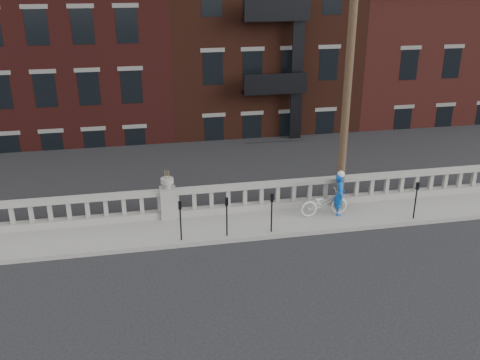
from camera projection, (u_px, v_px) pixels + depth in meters
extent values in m
plane|color=black|center=(180.00, 280.00, 15.34)|extent=(120.00, 120.00, 0.00)
cube|color=gray|center=(171.00, 231.00, 18.05)|extent=(32.00, 2.20, 0.15)
cube|color=gray|center=(169.00, 214.00, 18.84)|extent=(28.00, 0.34, 0.25)
cube|color=gray|center=(168.00, 192.00, 18.53)|extent=(28.00, 0.34, 0.16)
cube|color=gray|center=(168.00, 203.00, 18.68)|extent=(0.55, 0.55, 1.10)
cylinder|color=gray|center=(167.00, 185.00, 18.44)|extent=(0.24, 0.24, 0.20)
cylinder|color=gray|center=(167.00, 181.00, 18.37)|extent=(0.44, 0.44, 0.18)
cube|color=#605E59|center=(172.00, 274.00, 20.16)|extent=(36.00, 0.50, 5.15)
cube|color=black|center=(151.00, 158.00, 40.92)|extent=(80.00, 44.00, 0.50)
cube|color=#595651|center=(120.00, 241.00, 23.79)|extent=(16.00, 7.00, 4.00)
cube|color=#595651|center=(389.00, 19.00, 47.86)|extent=(14.00, 14.00, 18.00)
cube|color=#411512|center=(81.00, 81.00, 32.03)|extent=(10.00, 14.00, 14.00)
cube|color=#36170E|center=(244.00, 63.00, 33.57)|extent=(10.00, 14.00, 15.50)
cube|color=#581F1A|center=(389.00, 84.00, 36.05)|extent=(10.00, 14.00, 12.00)
cylinder|color=#422D1E|center=(349.00, 70.00, 17.84)|extent=(0.28, 0.28, 10.00)
cylinder|color=black|center=(181.00, 225.00, 17.09)|extent=(0.05, 0.05, 1.10)
cube|color=black|center=(180.00, 205.00, 16.84)|extent=(0.10, 0.08, 0.26)
cube|color=black|center=(180.00, 205.00, 16.78)|extent=(0.06, 0.01, 0.08)
cylinder|color=black|center=(227.00, 221.00, 17.36)|extent=(0.05, 0.05, 1.10)
cube|color=black|center=(227.00, 201.00, 17.11)|extent=(0.10, 0.08, 0.26)
cube|color=black|center=(227.00, 201.00, 17.05)|extent=(0.06, 0.01, 0.08)
cylinder|color=black|center=(272.00, 217.00, 17.64)|extent=(0.05, 0.05, 1.10)
cube|color=black|center=(272.00, 198.00, 17.38)|extent=(0.10, 0.08, 0.26)
cube|color=black|center=(272.00, 197.00, 17.33)|extent=(0.06, 0.01, 0.08)
cylinder|color=black|center=(415.00, 204.00, 18.57)|extent=(0.05, 0.05, 1.10)
cube|color=black|center=(418.00, 186.00, 18.32)|extent=(0.10, 0.08, 0.26)
cube|color=black|center=(418.00, 185.00, 18.26)|extent=(0.06, 0.01, 0.08)
imported|color=silver|center=(324.00, 203.00, 18.88)|extent=(1.76, 0.69, 0.91)
imported|color=blue|center=(340.00, 194.00, 18.81)|extent=(0.51, 0.64, 1.54)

